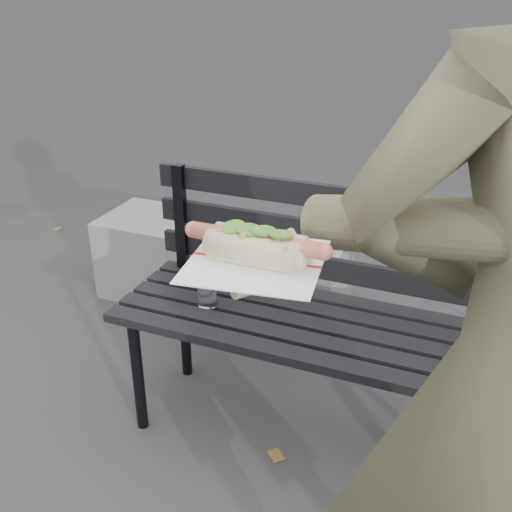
# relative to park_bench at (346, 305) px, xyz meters

# --- Properties ---
(park_bench) EXTENTS (1.50, 0.44, 0.88)m
(park_bench) POSITION_rel_park_bench_xyz_m (0.00, 0.00, 0.00)
(park_bench) COLOR black
(park_bench) RESTS_ON ground
(concrete_block) EXTENTS (1.20, 0.40, 0.40)m
(concrete_block) POSITION_rel_park_bench_xyz_m (-0.77, 0.67, -0.32)
(concrete_block) COLOR slate
(concrete_block) RESTS_ON ground
(held_hotdog) EXTENTS (0.64, 0.33, 0.20)m
(held_hotdog) POSITION_rel_park_bench_xyz_m (0.27, -0.85, 0.64)
(held_hotdog) COLOR brown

